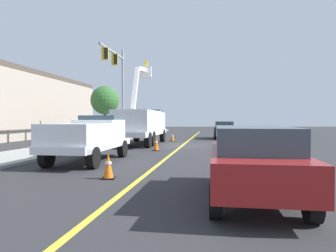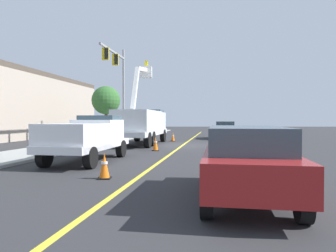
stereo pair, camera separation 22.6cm
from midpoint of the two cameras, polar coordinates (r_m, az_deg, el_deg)
The scene contains 13 objects.
ground at distance 22.14m, azimuth 3.03°, elevation -3.63°, with size 120.00×120.00×0.00m, color #2D2D30.
sidewalk_far_side at distance 24.09m, azimuth -14.70°, elevation -3.13°, with size 60.00×3.60×0.12m, color #9E9E99.
lane_centre_stripe at distance 22.14m, azimuth 3.03°, elevation -3.62°, with size 50.00×0.16×0.01m, color yellow.
utility_bucket_truck at distance 23.33m, azimuth -4.55°, elevation 0.57°, with size 8.48×3.70×6.66m.
service_pickup_truck at distance 13.91m, azimuth -14.40°, elevation -1.90°, with size 5.85×2.91×2.06m.
passing_minivan at distance 30.41m, azimuth 10.76°, elevation -0.50°, with size 5.03×2.60×1.69m.
trailing_sedan at distance 7.53m, azimuth 15.16°, elevation -5.60°, with size 5.03×2.60×1.69m.
traffic_cone_leading at distance 9.87m, azimuth -11.13°, elevation -7.35°, with size 0.40×0.40×0.81m.
traffic_cone_mid_front at distance 18.28m, azimuth -2.00°, elevation -3.32°, with size 0.40×0.40×0.86m.
traffic_cone_mid_rear at distance 26.35m, azimuth 1.18°, elevation -2.07°, with size 0.40×0.40×0.74m.
traffic_signal_mast at distance 28.17m, azimuth -9.03°, elevation 9.13°, with size 5.96×1.10×8.50m.
commercial_building_backdrop at distance 33.91m, azimuth -27.54°, elevation 3.52°, with size 26.97×10.73×6.64m.
street_tree_right at distance 32.59m, azimuth -11.29°, elevation 4.68°, with size 2.96×2.96×5.36m.
Camera 2 is at (-22.05, 0.78, 1.86)m, focal length 32.69 mm.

